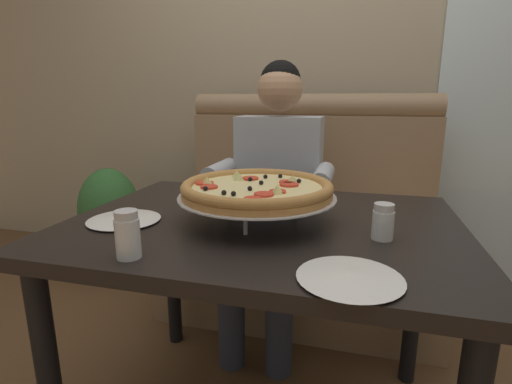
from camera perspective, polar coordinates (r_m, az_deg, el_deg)
back_wall_with_window at (r=2.58m, az=9.53°, el=20.18°), size 6.00×0.12×2.80m
booth_bench at (r=2.11m, az=6.94°, el=-5.81°), size 1.38×0.78×1.13m
dining_table at (r=1.20m, az=1.09°, el=-8.51°), size 1.16×0.86×0.74m
diner_main at (r=1.79m, az=2.82°, el=1.09°), size 0.54×0.64×1.27m
pizza at (r=1.13m, az=0.12°, el=0.39°), size 0.47×0.47×0.13m
shaker_parmesan at (r=0.93m, az=-18.53°, el=-6.49°), size 0.06×0.06×0.11m
shaker_pepper_flakes at (r=1.05m, az=18.35°, el=-4.57°), size 0.06×0.06×0.10m
plate_near_left at (r=0.81m, az=13.79°, el=-11.94°), size 0.22×0.22×0.02m
plate_near_right at (r=1.21m, az=-19.05°, el=-3.67°), size 0.21×0.21×0.02m
potted_plant at (r=2.51m, az=-20.85°, el=-3.74°), size 0.36×0.36×0.70m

